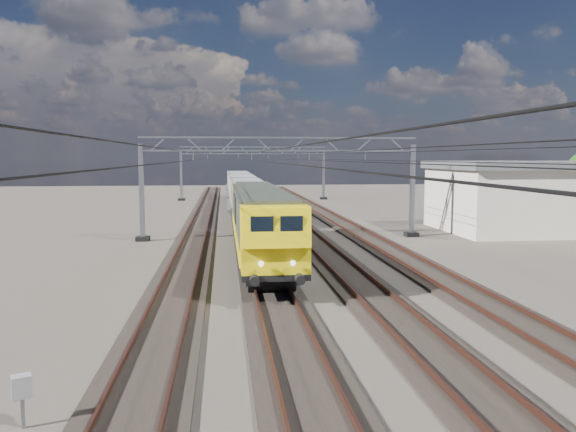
{
  "coord_description": "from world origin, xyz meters",
  "views": [
    {
      "loc": [
        -3.95,
        -34.91,
        5.71
      ],
      "look_at": [
        -0.36,
        -3.65,
        2.4
      ],
      "focal_mm": 35.0,
      "sensor_mm": 36.0,
      "label": 1
    }
  ],
  "objects": [
    {
      "name": "track_loco",
      "position": [
        -2.0,
        0.0,
        0.07
      ],
      "size": [
        2.6,
        140.0,
        0.3
      ],
      "color": "black",
      "rests_on": "ground"
    },
    {
      "name": "hopper_wagon_mid",
      "position": [
        -2.0,
        27.76,
        2.23
      ],
      "size": [
        3.38,
        13.0,
        3.25
      ],
      "color": "black",
      "rests_on": "ground"
    },
    {
      "name": "ground",
      "position": [
        0.0,
        0.0,
        0.0
      ],
      "size": [
        160.0,
        160.0,
        0.0
      ],
      "primitive_type": "plane",
      "color": "black",
      "rests_on": "ground"
    },
    {
      "name": "track_outer_west",
      "position": [
        -6.0,
        0.0,
        0.07
      ],
      "size": [
        2.6,
        140.0,
        0.3
      ],
      "color": "black",
      "rests_on": "ground"
    },
    {
      "name": "overhead_wires",
      "position": [
        0.0,
        8.0,
        5.75
      ],
      "size": [
        12.03,
        140.0,
        0.53
      ],
      "color": "black",
      "rests_on": "ground"
    },
    {
      "name": "catenary_gantry_far",
      "position": [
        0.0,
        40.0,
        3.91
      ],
      "size": [
        19.9,
        0.9,
        7.11
      ],
      "color": "gray",
      "rests_on": "ground"
    },
    {
      "name": "catenary_gantry_mid",
      "position": [
        0.0,
        4.0,
        3.91
      ],
      "size": [
        19.9,
        0.9,
        7.11
      ],
      "color": "gray",
      "rests_on": "ground"
    },
    {
      "name": "track_inner_east",
      "position": [
        2.0,
        0.0,
        0.07
      ],
      "size": [
        2.6,
        140.0,
        0.3
      ],
      "color": "black",
      "rests_on": "ground"
    },
    {
      "name": "track_outer_east",
      "position": [
        6.0,
        0.0,
        0.07
      ],
      "size": [
        2.6,
        140.0,
        0.3
      ],
      "color": "black",
      "rests_on": "ground"
    },
    {
      "name": "trackside_cabinet",
      "position": [
        -8.22,
        -23.01,
        0.87
      ],
      "size": [
        0.46,
        0.41,
        1.15
      ],
      "rotation": [
        0.0,
        0.0,
        0.38
      ],
      "color": "gray",
      "rests_on": "ground"
    },
    {
      "name": "hopper_wagon_third",
      "position": [
        -2.0,
        41.96,
        2.23
      ],
      "size": [
        3.38,
        13.0,
        3.25
      ],
      "color": "black",
      "rests_on": "ground"
    },
    {
      "name": "hopper_wagon_lead",
      "position": [
        -2.0,
        13.56,
        2.23
      ],
      "size": [
        3.38,
        13.0,
        3.25
      ],
      "color": "black",
      "rests_on": "ground"
    },
    {
      "name": "industrial_shed",
      "position": [
        22.0,
        6.0,
        2.73
      ],
      "size": [
        18.6,
        10.6,
        5.4
      ],
      "color": "silver",
      "rests_on": "ground"
    },
    {
      "name": "locomotive",
      "position": [
        -2.0,
        -4.14,
        2.33
      ],
      "size": [
        2.76,
        21.1,
        3.62
      ],
      "color": "black",
      "rests_on": "ground"
    }
  ]
}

